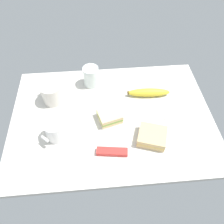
% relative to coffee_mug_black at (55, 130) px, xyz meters
% --- Properties ---
extents(tabletop, '(0.90, 0.64, 0.02)m').
position_rel_coffee_mug_black_xyz_m(tabletop, '(-0.24, -0.09, -0.06)').
color(tabletop, beige).
rests_on(tabletop, ground).
extents(coffee_mug_black, '(0.09, 0.09, 0.09)m').
position_rel_coffee_mug_black_xyz_m(coffee_mug_black, '(0.00, 0.00, 0.00)').
color(coffee_mug_black, white).
rests_on(coffee_mug_black, tabletop).
extents(coffee_mug_milky, '(0.11, 0.11, 0.10)m').
position_rel_coffee_mug_black_xyz_m(coffee_mug_milky, '(0.03, -0.20, 0.00)').
color(coffee_mug_milky, silver).
rests_on(coffee_mug_milky, tabletop).
extents(sandwich_main, '(0.11, 0.11, 0.04)m').
position_rel_coffee_mug_black_xyz_m(sandwich_main, '(-0.23, -0.07, -0.02)').
color(sandwich_main, beige).
rests_on(sandwich_main, tabletop).
extents(sandwich_side, '(0.14, 0.13, 0.04)m').
position_rel_coffee_mug_black_xyz_m(sandwich_side, '(-0.39, 0.05, -0.02)').
color(sandwich_side, '#DBB77A').
rests_on(sandwich_side, tabletop).
extents(glass_of_milk, '(0.08, 0.08, 0.10)m').
position_rel_coffee_mug_black_xyz_m(glass_of_milk, '(-0.15, -0.30, 0.00)').
color(glass_of_milk, silver).
rests_on(glass_of_milk, tabletop).
extents(banana, '(0.20, 0.05, 0.04)m').
position_rel_coffee_mug_black_xyz_m(banana, '(-0.42, -0.20, -0.02)').
color(banana, yellow).
rests_on(banana, tabletop).
extents(snack_bar, '(0.13, 0.05, 0.02)m').
position_rel_coffee_mug_black_xyz_m(snack_bar, '(-0.22, 0.10, -0.04)').
color(snack_bar, red).
rests_on(snack_bar, tabletop).
extents(paper_napkin, '(0.22, 0.22, 0.00)m').
position_rel_coffee_mug_black_xyz_m(paper_napkin, '(-0.57, -0.03, -0.04)').
color(paper_napkin, white).
rests_on(paper_napkin, tabletop).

